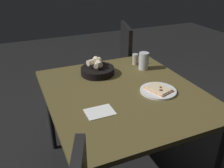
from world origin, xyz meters
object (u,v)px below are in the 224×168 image
object	(u,v)px
pizza_plate	(158,90)
bread_basket	(98,70)
chair_far	(115,66)
beer_glass	(144,62)
pepper_shaker	(135,60)
dining_table	(123,99)

from	to	relation	value
pizza_plate	bread_basket	xyz separation A→B (m)	(-0.26, 0.42, 0.02)
bread_basket	chair_far	size ratio (longest dim) A/B	0.26
beer_glass	pepper_shaker	distance (m)	0.11
pepper_shaker	beer_glass	bearing A→B (deg)	-82.46
beer_glass	chair_far	distance (m)	0.66
dining_table	pizza_plate	world-z (taller)	pizza_plate
dining_table	pepper_shaker	distance (m)	0.48
pizza_plate	chair_far	size ratio (longest dim) A/B	0.25
pepper_shaker	dining_table	bearing A→B (deg)	-127.39
pizza_plate	bread_basket	world-z (taller)	bread_basket
dining_table	chair_far	xyz separation A→B (m)	(0.33, 0.87, -0.16)
beer_glass	pizza_plate	bearing A→B (deg)	-105.19
dining_table	beer_glass	size ratio (longest dim) A/B	8.17
dining_table	pizza_plate	size ratio (longest dim) A/B	4.68
bread_basket	pepper_shaker	xyz separation A→B (m)	(0.35, 0.06, 0.00)
bread_basket	pepper_shaker	bearing A→B (deg)	9.19
dining_table	beer_glass	xyz separation A→B (m)	(0.30, 0.26, 0.12)
chair_far	bread_basket	bearing A→B (deg)	-125.41
pizza_plate	beer_glass	size ratio (longest dim) A/B	1.75
dining_table	pizza_plate	bearing A→B (deg)	-27.15
pizza_plate	beer_glass	xyz separation A→B (m)	(0.10, 0.37, 0.05)
bread_basket	chair_far	xyz separation A→B (m)	(0.39, 0.55, -0.25)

